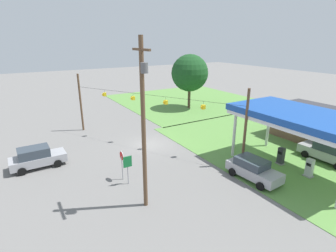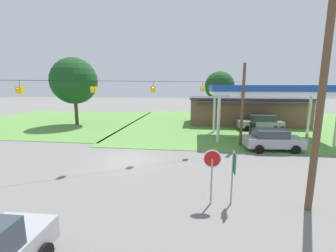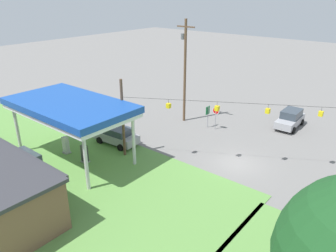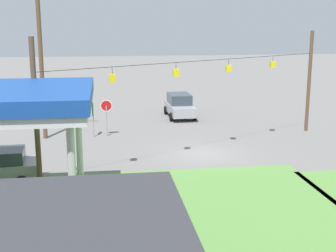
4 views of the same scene
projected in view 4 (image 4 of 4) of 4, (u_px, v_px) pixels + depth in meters
The scene contains 6 objects.
ground_plane at pixel (202, 154), 27.60m from camera, with size 160.00×160.00×0.00m, color slate.
car_on_crossroad at pixel (180, 105), 38.12m from camera, with size 2.19×4.64×1.89m.
stop_sign_roadside at pixel (106, 110), 31.61m from camera, with size 0.80×0.08×2.50m.
route_sign at pixel (93, 112), 31.41m from camera, with size 0.10×0.70×2.40m.
utility_pole_main at pixel (39, 45), 30.04m from camera, with size 2.20×0.44×11.17m.
signal_span_gantry at pixel (203, 89), 26.76m from camera, with size 17.58×10.24×7.05m.
Camera 4 is at (5.61, 26.04, 7.70)m, focal length 50.00 mm.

